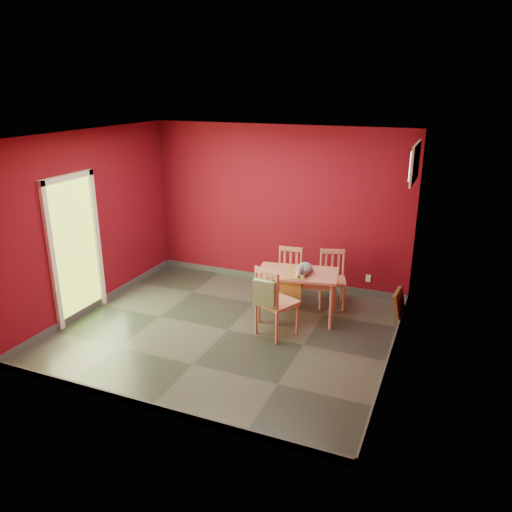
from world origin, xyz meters
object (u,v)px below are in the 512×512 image
at_px(chair_far_right, 332,278).
at_px(picture_frame, 399,306).
at_px(dining_table, 297,278).
at_px(chair_near, 275,301).
at_px(tote_bag, 264,293).
at_px(cat, 304,267).
at_px(chair_far_left, 288,275).

relative_size(chair_far_right, picture_frame, 1.90).
bearing_deg(dining_table, chair_near, -99.90).
relative_size(dining_table, chair_far_right, 1.43).
distance_m(tote_bag, cat, 0.88).
bearing_deg(tote_bag, chair_far_left, 95.73).
height_order(chair_near, cat, chair_near).
bearing_deg(chair_far_right, picture_frame, -8.16).
bearing_deg(picture_frame, chair_near, -142.96).
xyz_separation_m(chair_far_left, tote_bag, (0.14, -1.39, 0.26)).
bearing_deg(tote_bag, dining_table, 78.49).
xyz_separation_m(chair_far_right, chair_near, (-0.47, -1.30, 0.07)).
bearing_deg(chair_far_right, dining_table, -118.63).
height_order(dining_table, picture_frame, dining_table).
height_order(chair_near, picture_frame, chair_near).
relative_size(chair_far_right, tote_bag, 2.07).
bearing_deg(cat, tote_bag, -116.25).
distance_m(chair_near, cat, 0.72).
xyz_separation_m(chair_far_right, tote_bag, (-0.53, -1.52, 0.26)).
bearing_deg(chair_far_left, cat, -53.18).
xyz_separation_m(chair_near, tote_bag, (-0.06, -0.22, 0.20)).
bearing_deg(chair_far_left, chair_far_right, 11.58).
bearing_deg(chair_far_right, chair_near, -109.85).
relative_size(chair_far_left, tote_bag, 2.07).
height_order(chair_far_right, picture_frame, chair_far_right).
relative_size(dining_table, cat, 2.74).
height_order(chair_far_left, cat, cat).
bearing_deg(chair_near, cat, 70.43).
bearing_deg(tote_bag, cat, 71.32).
bearing_deg(dining_table, chair_far_left, 121.45).
bearing_deg(picture_frame, cat, -157.41).
distance_m(dining_table, picture_frame, 1.55).
distance_m(chair_near, tote_bag, 0.30).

